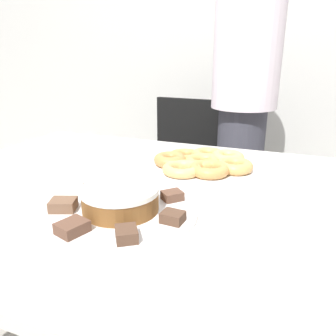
# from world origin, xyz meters

# --- Properties ---
(wall_back) EXTENTS (8.00, 0.05, 2.60)m
(wall_back) POSITION_xyz_m (0.00, 1.62, 1.30)
(wall_back) COLOR beige
(wall_back) RESTS_ON ground_plane
(table) EXTENTS (1.59, 1.04, 0.75)m
(table) POSITION_xyz_m (0.00, 0.00, 0.67)
(table) COLOR silver
(table) RESTS_ON ground_plane
(person_standing) EXTENTS (0.32, 0.32, 1.73)m
(person_standing) POSITION_xyz_m (0.05, 0.89, 0.92)
(person_standing) COLOR #383842
(person_standing) RESTS_ON ground_plane
(office_chair_left) EXTENTS (0.47, 0.47, 0.87)m
(office_chair_left) POSITION_xyz_m (-0.30, 0.91, 0.41)
(office_chair_left) COLOR black
(office_chair_left) RESTS_ON ground_plane
(plate_cake) EXTENTS (0.37, 0.37, 0.01)m
(plate_cake) POSITION_xyz_m (-0.07, -0.17, 0.75)
(plate_cake) COLOR white
(plate_cake) RESTS_ON table
(plate_donuts) EXTENTS (0.37, 0.37, 0.01)m
(plate_donuts) POSITION_xyz_m (0.02, 0.21, 0.75)
(plate_donuts) COLOR white
(plate_donuts) RESTS_ON table
(frosted_cake) EXTENTS (0.18, 0.18, 0.06)m
(frosted_cake) POSITION_xyz_m (-0.07, -0.17, 0.78)
(frosted_cake) COLOR brown
(frosted_cake) RESTS_ON plate_cake
(lamington_0) EXTENTS (0.07, 0.06, 0.02)m
(lamington_0) POSITION_xyz_m (-0.19, -0.10, 0.77)
(lamington_0) COLOR #513828
(lamington_0) RESTS_ON plate_cake
(lamington_1) EXTENTS (0.07, 0.07, 0.03)m
(lamington_1) POSITION_xyz_m (-0.20, -0.22, 0.77)
(lamington_1) COLOR brown
(lamington_1) RESTS_ON plate_cake
(lamington_2) EXTENTS (0.07, 0.07, 0.02)m
(lamington_2) POSITION_xyz_m (-0.11, -0.30, 0.77)
(lamington_2) COLOR brown
(lamington_2) RESTS_ON plate_cake
(lamington_3) EXTENTS (0.06, 0.07, 0.02)m
(lamington_3) POSITION_xyz_m (0.01, -0.28, 0.77)
(lamington_3) COLOR #513828
(lamington_3) RESTS_ON plate_cake
(lamington_4) EXTENTS (0.05, 0.05, 0.02)m
(lamington_4) POSITION_xyz_m (0.07, -0.18, 0.77)
(lamington_4) COLOR #513828
(lamington_4) RESTS_ON plate_cake
(lamington_5) EXTENTS (0.06, 0.06, 0.02)m
(lamington_5) POSITION_xyz_m (0.02, -0.07, 0.77)
(lamington_5) COLOR brown
(lamington_5) RESTS_ON plate_cake
(lamington_6) EXTENTS (0.05, 0.05, 0.02)m
(lamington_6) POSITION_xyz_m (-0.09, -0.03, 0.77)
(lamington_6) COLOR brown
(lamington_6) RESTS_ON plate_cake
(donut_0) EXTENTS (0.12, 0.12, 0.03)m
(donut_0) POSITION_xyz_m (0.02, 0.21, 0.77)
(donut_0) COLOR tan
(donut_0) RESTS_ON plate_donuts
(donut_1) EXTENTS (0.11, 0.11, 0.04)m
(donut_1) POSITION_xyz_m (0.09, 0.28, 0.77)
(donut_1) COLOR #E5AD66
(donut_1) RESTS_ON plate_donuts
(donut_2) EXTENTS (0.12, 0.12, 0.04)m
(donut_2) POSITION_xyz_m (0.02, 0.29, 0.77)
(donut_2) COLOR tan
(donut_2) RESTS_ON plate_donuts
(donut_3) EXTENTS (0.12, 0.12, 0.03)m
(donut_3) POSITION_xyz_m (-0.05, 0.26, 0.77)
(donut_3) COLOR #D18E4C
(donut_3) RESTS_ON plate_donuts
(donut_4) EXTENTS (0.11, 0.11, 0.04)m
(donut_4) POSITION_xyz_m (-0.08, 0.19, 0.77)
(donut_4) COLOR #C68447
(donut_4) RESTS_ON plate_donuts
(donut_5) EXTENTS (0.12, 0.12, 0.03)m
(donut_5) POSITION_xyz_m (-0.02, 0.12, 0.77)
(donut_5) COLOR #E5AD66
(donut_5) RESTS_ON plate_donuts
(donut_6) EXTENTS (0.12, 0.12, 0.03)m
(donut_6) POSITION_xyz_m (0.07, 0.15, 0.77)
(donut_6) COLOR #D18E4C
(donut_6) RESTS_ON plate_donuts
(donut_7) EXTENTS (0.12, 0.12, 0.03)m
(donut_7) POSITION_xyz_m (0.13, 0.21, 0.77)
(donut_7) COLOR tan
(donut_7) RESTS_ON plate_donuts
(napkin) EXTENTS (0.12, 0.11, 0.01)m
(napkin) POSITION_xyz_m (-0.40, 0.13, 0.75)
(napkin) COLOR white
(napkin) RESTS_ON table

